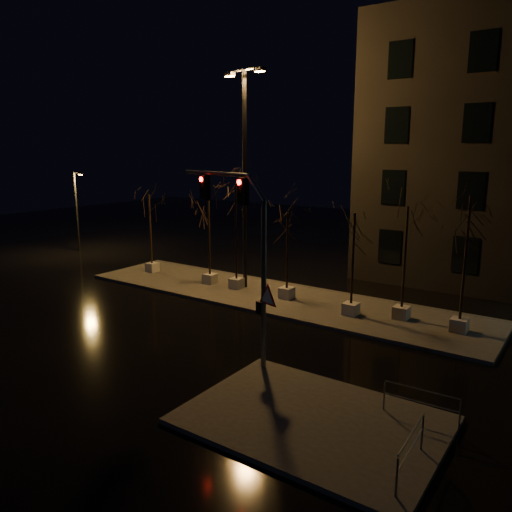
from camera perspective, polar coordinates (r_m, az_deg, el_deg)
The scene contains 15 objects.
ground at distance 21.40m, azimuth -7.03°, elevation -8.59°, with size 90.00×90.00×0.00m, color black.
median at distance 25.91m, azimuth 1.83°, elevation -4.65°, with size 22.00×5.00×0.15m, color #42403B.
sidewalk_corner at distance 14.82m, azimuth 6.46°, elevation -18.12°, with size 7.00×5.00×0.15m, color #42403B.
tree_0 at distance 30.84m, azimuth -12.05°, elevation 4.96°, with size 1.80×1.80×4.88m.
tree_1 at distance 27.50m, azimuth -5.42°, elevation 4.59°, with size 1.80×1.80×5.04m.
tree_2 at distance 26.34m, azimuth -2.32°, elevation 5.59°, with size 1.80×1.80×5.81m.
tree_3 at distance 24.66m, azimuth 3.61°, elevation 2.78°, with size 1.80×1.80×4.48m.
tree_4 at distance 22.43m, azimuth 11.12°, elevation 2.23°, with size 1.80×1.80×4.77m.
tree_5 at distance 22.42m, azimuth 16.81°, elevation 2.63°, with size 1.80×1.80×5.13m.
tree_6 at distance 21.48m, azimuth 23.06°, elevation 3.07°, with size 1.80×1.80×5.76m.
traffic_signal_mast at distance 17.18m, azimuth -1.44°, elevation 1.89°, with size 5.21×1.56×6.59m.
streetlight_main at distance 26.48m, azimuth -1.31°, elevation 10.31°, with size 2.84×0.88×11.38m.
streetlight_far at distance 39.70m, azimuth -19.77°, elevation 5.17°, with size 1.16×0.29×5.92m.
guard_rail_a at distance 15.04m, azimuth 18.33°, elevation -15.32°, with size 2.11×0.12×0.91m.
guard_rail_b at distance 12.84m, azimuth 17.28°, elevation -20.04°, with size 0.12×2.12×1.00m.
Camera 1 is at (13.45, -14.87, 7.49)m, focal length 35.00 mm.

